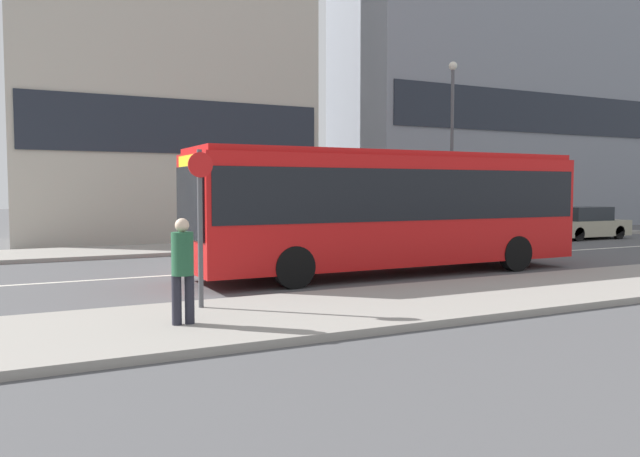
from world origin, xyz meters
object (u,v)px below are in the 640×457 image
Objects in this scene: parked_car_1 at (583,224)px; street_lamp at (452,132)px; parked_car_0 at (496,228)px; city_bus at (390,204)px; pedestrian_near_stop at (183,264)px; bus_stop_sign at (200,216)px.

street_lamp reaches higher than parked_car_1.
parked_car_1 is 0.55× the size of street_lamp.
street_lamp reaches higher than parked_car_0.
parked_car_0 is (8.60, 5.44, -1.20)m from city_bus.
pedestrian_near_stop is at bearing -142.02° from city_bus.
parked_car_0 is at bearing 37.21° from city_bus.
parked_car_1 is 1.46× the size of bus_stop_sign.
pedestrian_near_stop is at bearing -147.35° from parked_car_0.
street_lamp is at bearing -139.79° from pedestrian_near_stop.
parked_car_0 is 0.56× the size of street_lamp.
bus_stop_sign is at bearing -142.81° from street_lamp.
street_lamp is at bearing 48.15° from city_bus.
parked_car_1 is at bearing 2.95° from parked_car_0.
city_bus is 11.22m from street_lamp.
bus_stop_sign reaches higher than parked_car_0.
parked_car_1 is (5.30, 0.27, 0.03)m from parked_car_0.
bus_stop_sign is at bearing -156.14° from parked_car_1.
city_bus is 15.08m from parked_car_1.
bus_stop_sign is at bearing -147.82° from city_bus.
parked_car_1 is at bearing -152.77° from pedestrian_near_stop.
street_lamp is at bearing 108.93° from parked_car_0.
parked_car_1 is 7.38m from street_lamp.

